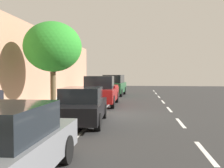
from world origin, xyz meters
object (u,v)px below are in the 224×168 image
(cyclist_with_backpack, at_px, (100,87))
(bicycle_at_curb, at_px, (102,95))
(parked_suv_green_nearest, at_px, (114,85))
(parked_sedan_grey_far, at_px, (1,147))
(parked_sedan_black_mid, at_px, (82,106))
(street_tree_near_cyclist, at_px, (53,47))
(parked_pickup_red_second, at_px, (101,92))

(cyclist_with_backpack, bearing_deg, bicycle_at_curb, 116.80)
(parked_suv_green_nearest, relative_size, parked_sedan_grey_far, 1.09)
(parked_suv_green_nearest, xyz_separation_m, cyclist_with_backpack, (0.82, 3.56, -0.03))
(parked_sedan_black_mid, distance_m, street_tree_near_cyclist, 4.59)
(cyclist_with_backpack, distance_m, street_tree_near_cyclist, 8.43)
(bicycle_at_curb, bearing_deg, street_tree_near_cyclist, 78.20)
(parked_sedan_grey_far, bearing_deg, parked_pickup_red_second, -89.87)
(parked_sedan_black_mid, height_order, cyclist_with_backpack, cyclist_with_backpack)
(parked_pickup_red_second, relative_size, street_tree_near_cyclist, 1.12)
(parked_suv_green_nearest, distance_m, parked_sedan_black_mid, 14.41)
(parked_sedan_grey_far, xyz_separation_m, bicycle_at_curb, (0.57, -16.60, -0.37))
(parked_sedan_grey_far, xyz_separation_m, cyclist_with_backpack, (0.79, -17.05, 0.25))
(parked_suv_green_nearest, relative_size, cyclist_with_backpack, 2.91)
(parked_pickup_red_second, xyz_separation_m, bicycle_at_curb, (0.54, -4.00, -0.52))
(bicycle_at_curb, bearing_deg, parked_sedan_black_mid, 93.67)
(parked_pickup_red_second, bearing_deg, parked_suv_green_nearest, -90.40)
(parked_sedan_black_mid, distance_m, cyclist_with_backpack, 10.88)
(parked_pickup_red_second, bearing_deg, parked_sedan_grey_far, 90.13)
(parked_sedan_black_mid, relative_size, cyclist_with_backpack, 2.73)
(parked_suv_green_nearest, xyz_separation_m, bicycle_at_curb, (0.59, 4.01, -0.64))
(parked_suv_green_nearest, distance_m, street_tree_near_cyclist, 11.96)
(parked_pickup_red_second, distance_m, bicycle_at_curb, 4.07)
(parked_suv_green_nearest, relative_size, street_tree_near_cyclist, 1.01)
(parked_suv_green_nearest, height_order, parked_pickup_red_second, parked_suv_green_nearest)
(parked_suv_green_nearest, relative_size, bicycle_at_curb, 2.83)
(parked_pickup_red_second, height_order, cyclist_with_backpack, parked_pickup_red_second)
(parked_sedan_grey_far, height_order, cyclist_with_backpack, cyclist_with_backpack)
(parked_pickup_red_second, xyz_separation_m, street_tree_near_cyclist, (2.10, 3.48, 2.62))
(bicycle_at_curb, distance_m, street_tree_near_cyclist, 8.26)
(parked_pickup_red_second, distance_m, parked_sedan_grey_far, 12.60)
(parked_suv_green_nearest, bearing_deg, parked_sedan_black_mid, 90.29)
(parked_suv_green_nearest, distance_m, bicycle_at_curb, 4.10)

